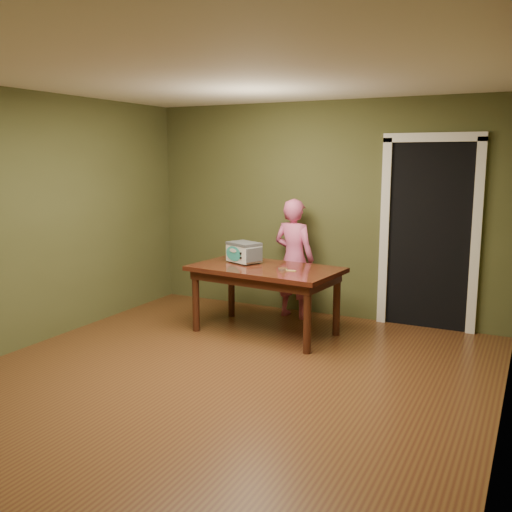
{
  "coord_description": "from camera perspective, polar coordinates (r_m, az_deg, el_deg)",
  "views": [
    {
      "loc": [
        2.4,
        -4.07,
        1.94
      ],
      "look_at": [
        -0.14,
        1.0,
        0.95
      ],
      "focal_mm": 40.0,
      "sensor_mm": 36.0,
      "label": 1
    }
  ],
  "objects": [
    {
      "name": "floor",
      "position": [
        5.11,
        -3.74,
        -12.43
      ],
      "size": [
        5.0,
        5.0,
        0.0
      ],
      "primitive_type": "plane",
      "color": "brown",
      "rests_on": "ground"
    },
    {
      "name": "dining_table",
      "position": [
        6.26,
        0.95,
        -2.0
      ],
      "size": [
        1.68,
        1.05,
        0.75
      ],
      "rotation": [
        0.0,
        0.0,
        -0.1
      ],
      "color": "#350F0C",
      "rests_on": "floor"
    },
    {
      "name": "child",
      "position": [
        6.91,
        3.82,
        -0.26
      ],
      "size": [
        0.57,
        0.42,
        1.45
      ],
      "primitive_type": "imported",
      "rotation": [
        0.0,
        0.0,
        2.99
      ],
      "color": "#D55789",
      "rests_on": "floor"
    },
    {
      "name": "spatula",
      "position": [
        6.04,
        3.19,
        -1.44
      ],
      "size": [
        0.18,
        0.04,
        0.01
      ],
      "primitive_type": "cube",
      "rotation": [
        0.0,
        0.0,
        0.08
      ],
      "color": "#DDBD60",
      "rests_on": "dining_table"
    },
    {
      "name": "room_shell",
      "position": [
        4.73,
        -3.97,
        7.06
      ],
      "size": [
        4.52,
        5.02,
        2.61
      ],
      "color": "#494D29",
      "rests_on": "ground"
    },
    {
      "name": "toy_oven",
      "position": [
        6.46,
        -1.22,
        0.44
      ],
      "size": [
        0.44,
        0.38,
        0.24
      ],
      "rotation": [
        0.0,
        0.0,
        -0.41
      ],
      "color": "#4C4F54",
      "rests_on": "dining_table"
    },
    {
      "name": "doorway",
      "position": [
        7.0,
        17.34,
        2.19
      ],
      "size": [
        1.1,
        0.66,
        2.25
      ],
      "color": "black",
      "rests_on": "ground"
    },
    {
      "name": "baking_pan",
      "position": [
        6.07,
        2.7,
        -1.3
      ],
      "size": [
        0.1,
        0.1,
        0.02
      ],
      "color": "silver",
      "rests_on": "dining_table"
    }
  ]
}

